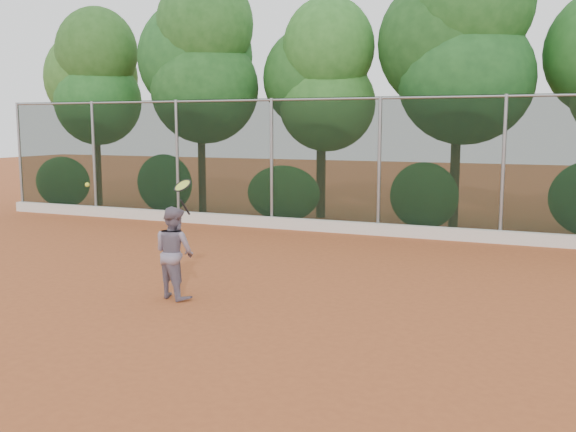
% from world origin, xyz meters
% --- Properties ---
extents(ground, '(80.00, 80.00, 0.00)m').
position_xyz_m(ground, '(0.00, 0.00, 0.00)').
color(ground, '#A44F26').
rests_on(ground, ground).
extents(concrete_curb, '(24.00, 0.20, 0.30)m').
position_xyz_m(concrete_curb, '(0.00, 6.82, 0.15)').
color(concrete_curb, silver).
rests_on(concrete_curb, ground).
extents(tennis_player, '(0.87, 0.77, 1.49)m').
position_xyz_m(tennis_player, '(-1.45, -0.29, 0.75)').
color(tennis_player, gray).
rests_on(tennis_player, ground).
extents(chainlink_fence, '(24.09, 0.09, 3.50)m').
position_xyz_m(chainlink_fence, '(-0.00, 7.00, 1.86)').
color(chainlink_fence, black).
rests_on(chainlink_fence, ground).
extents(foliage_backdrop, '(23.70, 3.63, 7.55)m').
position_xyz_m(foliage_backdrop, '(-0.55, 8.98, 4.40)').
color(foliage_backdrop, '#412D19').
rests_on(foliage_backdrop, ground).
extents(tennis_racket, '(0.36, 0.33, 0.58)m').
position_xyz_m(tennis_racket, '(-1.20, -0.38, 1.81)').
color(tennis_racket, black).
rests_on(tennis_racket, ground).
extents(tennis_ball_in_flight, '(0.07, 0.07, 0.07)m').
position_xyz_m(tennis_ball_in_flight, '(-3.12, -0.31, 1.79)').
color(tennis_ball_in_flight, yellow).
rests_on(tennis_ball_in_flight, ground).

